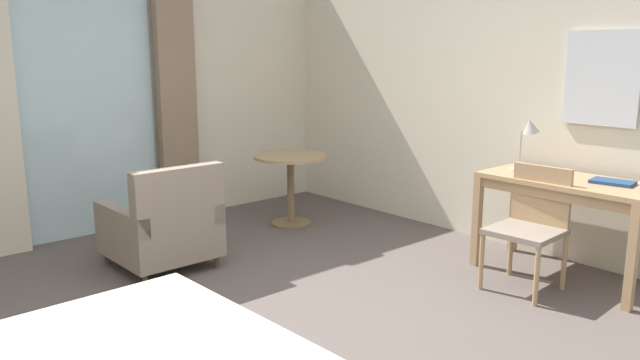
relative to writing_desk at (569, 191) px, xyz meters
The scene contains 12 objects.
ground 2.48m from the writing_desk, 164.81° to the left, with size 6.00×6.48×0.10m, color #564C47.
wall_back 4.33m from the writing_desk, 122.42° to the left, with size 5.60×0.12×2.80m, color beige.
wall_right 1.05m from the writing_desk, 54.00° to the left, with size 0.12×6.08×2.80m, color beige.
balcony_glass_door 4.22m from the writing_desk, 122.72° to the left, with size 1.32×0.02×2.46m, color silver.
curtain_panel_right 3.75m from the writing_desk, 112.00° to the left, with size 0.39×0.10×2.66m, color #897056.
writing_desk is the anchor object (origin of this frame).
desk_chair 0.43m from the writing_desk, 168.97° to the left, with size 0.49×0.49×0.89m.
desk_lamp 0.57m from the writing_desk, 80.56° to the left, with size 0.24×0.17×0.43m.
closed_book 0.31m from the writing_desk, 76.70° to the right, with size 0.19×0.29×0.02m, color navy.
armchair_by_window 3.15m from the writing_desk, 134.86° to the left, with size 0.75×0.80×0.86m.
round_cafe_table 2.62m from the writing_desk, 104.47° to the left, with size 0.73×0.73×0.70m.
wall_mirror 0.91m from the writing_desk, ahead, with size 0.02×0.58×0.72m.
Camera 1 is at (-2.12, -2.79, 1.72)m, focal length 34.82 mm.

